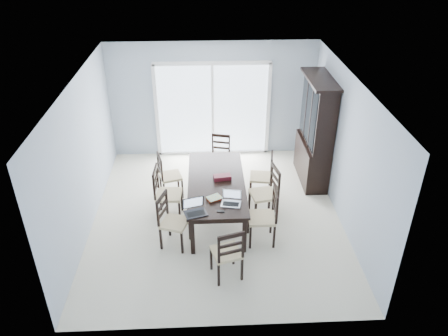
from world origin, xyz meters
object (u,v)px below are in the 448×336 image
at_px(chair_right_mid, 269,187).
at_px(cell_phone, 221,211).
at_px(laptop_silver, 231,202).
at_px(hot_tub, 173,117).
at_px(chair_end_far, 220,152).
at_px(laptop_dark, 196,211).
at_px(chair_right_far, 266,171).
at_px(chair_end_near, 228,250).
at_px(chair_left_far, 166,171).
at_px(chair_left_mid, 163,188).
at_px(dining_table, 216,185).
at_px(chair_right_near, 268,211).
at_px(chair_left_near, 169,215).
at_px(game_box, 222,177).
at_px(china_hutch, 315,132).

xyz_separation_m(chair_right_mid, cell_phone, (-0.90, -0.89, 0.14)).
height_order(laptop_silver, hot_tub, hot_tub).
bearing_deg(laptop_silver, chair_end_far, 103.30).
xyz_separation_m(chair_end_far, laptop_dark, (-0.48, -2.44, 0.25)).
height_order(chair_right_far, cell_phone, chair_right_far).
bearing_deg(chair_end_near, chair_left_far, 98.39).
distance_m(chair_left_mid, chair_right_far, 2.01).
bearing_deg(chair_end_far, hot_tub, -47.33).
relative_size(dining_table, chair_right_mid, 1.90).
bearing_deg(chair_right_far, chair_right_mid, -173.67).
bearing_deg(chair_right_mid, cell_phone, 123.80).
bearing_deg(chair_right_near, chair_left_near, 90.59).
distance_m(dining_table, chair_right_mid, 0.94).
bearing_deg(chair_left_near, chair_left_mid, -149.80).
xyz_separation_m(chair_right_mid, chair_right_far, (0.03, 0.63, -0.04)).
relative_size(dining_table, game_box, 7.10).
height_order(chair_left_near, chair_right_far, chair_left_near).
xyz_separation_m(chair_left_mid, chair_right_mid, (1.90, -0.04, -0.01)).
bearing_deg(chair_right_mid, chair_right_far, -13.33).
relative_size(chair_end_near, chair_end_far, 1.04).
height_order(china_hutch, chair_right_near, china_hutch).
relative_size(china_hutch, cell_phone, 18.25).
relative_size(chair_left_mid, cell_phone, 9.76).
xyz_separation_m(chair_left_far, chair_right_mid, (1.90, -0.74, 0.06)).
bearing_deg(chair_end_far, laptop_silver, 106.28).
bearing_deg(laptop_dark, chair_left_far, 93.41).
distance_m(chair_end_near, game_box, 1.71).
bearing_deg(chair_end_far, laptop_dark, 92.74).
relative_size(chair_left_near, chair_right_far, 1.02).
xyz_separation_m(china_hutch, laptop_dark, (-2.38, -2.19, -0.26)).
xyz_separation_m(chair_left_near, cell_phone, (0.84, -0.17, 0.18)).
xyz_separation_m(chair_left_far, cell_phone, (1.00, -1.64, 0.20)).
bearing_deg(chair_end_near, chair_left_mid, 106.89).
height_order(chair_left_mid, chair_end_far, chair_left_mid).
height_order(chair_left_near, chair_end_far, chair_left_near).
distance_m(chair_left_far, chair_end_near, 2.58).
bearing_deg(laptop_silver, chair_left_far, 140.05).
distance_m(chair_end_near, laptop_silver, 0.94).
xyz_separation_m(chair_left_near, hot_tub, (-0.18, 4.23, -0.09)).
relative_size(china_hutch, chair_left_near, 2.00).
distance_m(chair_left_near, laptop_silver, 1.04).
relative_size(chair_left_far, cell_phone, 8.75).
xyz_separation_m(cell_phone, game_box, (0.07, 0.99, 0.03)).
bearing_deg(cell_phone, laptop_dark, -163.88).
relative_size(chair_right_mid, chair_end_near, 1.06).
xyz_separation_m(chair_right_far, chair_end_near, (-0.84, -2.23, 0.01)).
height_order(chair_left_far, chair_right_far, chair_right_far).
height_order(cell_phone, game_box, game_box).
xyz_separation_m(chair_right_mid, laptop_silver, (-0.72, -0.70, 0.19)).
distance_m(chair_right_mid, game_box, 0.86).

